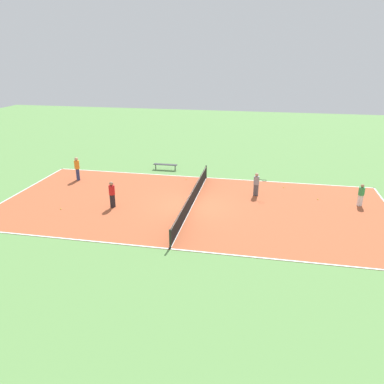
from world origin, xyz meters
The scene contains 12 objects.
ground_plane centered at (0.00, 0.00, 0.00)m, with size 80.00×80.00×0.00m, color #60934C.
court_surface centered at (0.00, 0.00, 0.01)m, with size 11.17×23.76×0.02m.
tennis_net centered at (0.00, 0.00, 0.52)m, with size 10.97×0.10×0.97m.
bench centered at (-6.97, -3.55, 0.39)m, with size 0.36×1.92×0.45m.
player_baseline_gray centered at (-2.47, 3.79, 0.90)m, with size 0.81×0.95×1.55m.
player_far_green centered at (-1.95, 10.12, 0.80)m, with size 0.46×0.46×1.40m.
player_center_orange centered at (-3.16, -9.18, 1.01)m, with size 0.51×0.51×1.73m.
player_coach_red centered at (1.20, -4.67, 0.96)m, with size 0.44×0.44×1.64m.
tennis_ball_right_alley centered at (2.14, -7.62, 0.06)m, with size 0.07×0.07×0.07m, color #CCE033.
tennis_ball_far_baseline centered at (-2.48, 7.73, 0.06)m, with size 0.07×0.07×0.07m, color #CCE033.
tennis_ball_near_net centered at (-4.36, 5.67, 0.06)m, with size 0.07×0.07×0.07m, color #CCE033.
tennis_ball_left_sideline centered at (-4.75, -1.38, 0.06)m, with size 0.07×0.07×0.07m, color #CCE033.
Camera 1 is at (20.89, 4.11, 8.89)m, focal length 35.00 mm.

